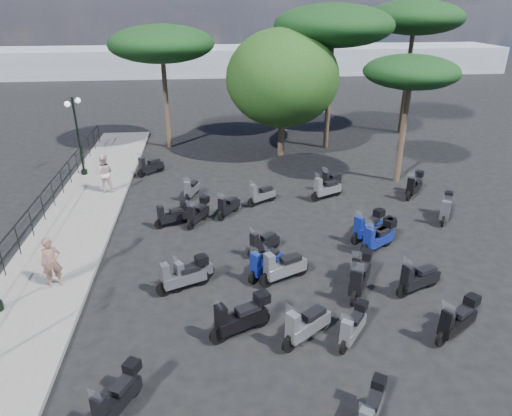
{
  "coord_description": "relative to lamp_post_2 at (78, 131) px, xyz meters",
  "views": [
    {
      "loc": [
        -1.1,
        -12.51,
        8.28
      ],
      "look_at": [
        0.55,
        2.79,
        1.2
      ],
      "focal_mm": 32.0,
      "sensor_mm": 36.0,
      "label": 1
    }
  ],
  "objects": [
    {
      "name": "scooter_14",
      "position": [
        8.68,
        -13.27,
        -1.87
      ],
      "size": [
        1.53,
        1.16,
        1.44
      ],
      "rotation": [
        0.0,
        0.0,
        2.2
      ],
      "color": "black",
      "rests_on": "ground"
    },
    {
      "name": "scooter_28",
      "position": [
        15.82,
        -6.75,
        -1.86
      ],
      "size": [
        1.05,
        1.51,
        1.35
      ],
      "rotation": [
        0.0,
        0.0,
        2.58
      ],
      "color": "black",
      "rests_on": "ground"
    },
    {
      "name": "scooter_27",
      "position": [
        12.15,
        -7.96,
        -1.85
      ],
      "size": [
        1.52,
        1.09,
        1.37
      ],
      "rotation": [
        0.0,
        0.0,
        2.15
      ],
      "color": "black",
      "rests_on": "ground"
    },
    {
      "name": "sidewalk",
      "position": [
        0.95,
        -7.12,
        -2.29
      ],
      "size": [
        3.0,
        30.0,
        0.15
      ],
      "primitive_type": "cube",
      "color": "slate",
      "rests_on": "ground"
    },
    {
      "name": "scooter_21",
      "position": [
        11.03,
        -10.43,
        -1.95
      ],
      "size": [
        0.91,
        1.34,
        1.21
      ],
      "rotation": [
        0.0,
        0.0,
        2.59
      ],
      "color": "black",
      "rests_on": "ground"
    },
    {
      "name": "pine_1",
      "position": [
        19.34,
        6.5,
        4.84
      ],
      "size": [
        5.95,
        5.95,
        8.28
      ],
      "color": "#38281E",
      "rests_on": "ground"
    },
    {
      "name": "scooter_23",
      "position": [
        12.06,
        -2.91,
        -1.95
      ],
      "size": [
        1.23,
        1.04,
        1.21
      ],
      "rotation": [
        0.0,
        0.0,
        2.26
      ],
      "color": "black",
      "rests_on": "ground"
    },
    {
      "name": "scooter_25",
      "position": [
        12.71,
        -13.52,
        -1.85
      ],
      "size": [
        1.53,
        1.05,
        1.36
      ],
      "rotation": [
        0.0,
        0.0,
        2.12
      ],
      "color": "black",
      "rests_on": "ground"
    },
    {
      "name": "scooter_17",
      "position": [
        8.57,
        -4.33,
        -1.93
      ],
      "size": [
        1.39,
        0.96,
        1.26
      ],
      "rotation": [
        0.0,
        0.0,
        2.14
      ],
      "color": "black",
      "rests_on": "ground"
    },
    {
      "name": "scooter_4",
      "position": [
        4.82,
        -6.04,
        -1.91
      ],
      "size": [
        1.43,
        0.85,
        1.22
      ],
      "rotation": [
        0.0,
        0.0,
        2.02
      ],
      "color": "black",
      "rests_on": "ground"
    },
    {
      "name": "scooter_8",
      "position": [
        8.53,
        -10.45,
        -1.86
      ],
      "size": [
        1.72,
        0.97,
        1.47
      ],
      "rotation": [
        0.0,
        0.0,
        2.01
      ],
      "color": "black",
      "rests_on": "ground"
    },
    {
      "name": "scooter_5",
      "position": [
        3.32,
        -0.03,
        -1.91
      ],
      "size": [
        1.29,
        1.16,
        1.3
      ],
      "rotation": [
        0.0,
        0.0,
        2.29
      ],
      "color": "black",
      "rests_on": "ground"
    },
    {
      "name": "pine_0",
      "position": [
        13.46,
        3.66,
        4.56
      ],
      "size": [
        6.65,
        6.65,
        8.11
      ],
      "color": "#38281E",
      "rests_on": "ground"
    },
    {
      "name": "scooter_12",
      "position": [
        9.48,
        -16.06,
        -1.92
      ],
      "size": [
        0.96,
        1.29,
        1.18
      ],
      "rotation": [
        0.0,
        0.0,
        2.55
      ],
      "color": "black",
      "rests_on": "ground"
    },
    {
      "name": "scooter_2",
      "position": [
        5.41,
        -10.59,
        -1.84
      ],
      "size": [
        1.65,
        0.9,
        1.39
      ],
      "rotation": [
        0.0,
        0.0,
        1.97
      ],
      "color": "black",
      "rests_on": "ground"
    },
    {
      "name": "scooter_31",
      "position": [
        12.29,
        -8.67,
        -1.85
      ],
      "size": [
        1.52,
        1.09,
        1.37
      ],
      "rotation": [
        0.0,
        0.0,
        2.15
      ],
      "color": "black",
      "rests_on": "ground"
    },
    {
      "name": "pine_3",
      "position": [
        15.62,
        -2.22,
        2.87
      ],
      "size": [
        4.33,
        4.33,
        6.03
      ],
      "color": "#38281E",
      "rests_on": "ground"
    },
    {
      "name": "broadleaf_tree",
      "position": [
        10.5,
        2.48,
        1.97
      ],
      "size": [
        6.16,
        6.16,
        6.96
      ],
      "color": "#38281E",
      "rests_on": "ground"
    },
    {
      "name": "scooter_13",
      "position": [
        7.01,
        -12.85,
        -1.82
      ],
      "size": [
        1.71,
        0.99,
        1.46
      ],
      "rotation": [
        0.0,
        0.0,
        2.0
      ],
      "color": "black",
      "rests_on": "ground"
    },
    {
      "name": "pine_2",
      "position": [
        3.99,
        4.72,
        3.61
      ],
      "size": [
        5.94,
        5.94,
        7.04
      ],
      "color": "#38281E",
      "rests_on": "ground"
    },
    {
      "name": "scooter_9",
      "position": [
        8.12,
        -8.61,
        -1.96
      ],
      "size": [
        1.27,
        0.93,
        1.18
      ],
      "rotation": [
        0.0,
        0.0,
        2.18
      ],
      "color": "black",
      "rests_on": "ground"
    },
    {
      "name": "scooter_10",
      "position": [
        5.81,
        -5.97,
        -1.9
      ],
      "size": [
        0.94,
        1.42,
        1.25
      ],
      "rotation": [
        0.0,
        0.0,
        2.62
      ],
      "color": "black",
      "rests_on": "ground"
    },
    {
      "name": "scooter_15",
      "position": [
        8.0,
        -10.07,
        -1.9
      ],
      "size": [
        1.28,
        1.25,
        1.34
      ],
      "rotation": [
        0.0,
        0.0,
        2.34
      ],
      "color": "black",
      "rests_on": "ground"
    },
    {
      "name": "scooter_16",
      "position": [
        7.05,
        -5.4,
        -1.94
      ],
      "size": [
        1.0,
        1.29,
        1.23
      ],
      "rotation": [
        0.0,
        0.0,
        2.5
      ],
      "color": "black",
      "rests_on": "ground"
    },
    {
      "name": "scooter_3",
      "position": [
        5.66,
        -10.35,
        -1.93
      ],
      "size": [
        1.35,
        1.02,
        1.27
      ],
      "rotation": [
        0.0,
        0.0,
        2.19
      ],
      "color": "black",
      "rests_on": "ground"
    },
    {
      "name": "woman",
      "position": [
        1.43,
        -10.12,
        -1.4
      ],
      "size": [
        0.69,
        0.57,
        1.63
      ],
      "primitive_type": "imported",
      "rotation": [
        0.0,
        0.0,
        0.34
      ],
      "color": "brown",
      "rests_on": "sidewalk"
    },
    {
      "name": "scooter_1",
      "position": [
        4.16,
        -15.16,
        -1.88
      ],
      "size": [
        0.94,
        1.48,
        1.29
      ],
      "rotation": [
        0.0,
        0.0,
        2.64
      ],
      "color": "black",
      "rests_on": "ground"
    },
    {
      "name": "lamp_post_2",
      "position": [
        0.0,
        0.0,
        0.0
      ],
      "size": [
        0.54,
        1.1,
        3.89
      ],
      "rotation": [
        0.0,
        0.0,
        -0.32
      ],
      "color": "black",
      "rests_on": "sidewalk"
    },
    {
      "name": "scooter_29",
      "position": [
        15.6,
        -4.22,
        -1.85
      ],
      "size": [
        1.25,
        1.4,
        1.36
      ],
      "rotation": [
        0.0,
        0.0,
        2.43
      ],
      "color": "black",
      "rests_on": "ground"
    },
    {
      "name": "scooter_11",
      "position": [
        5.49,
        -3.34,
        -1.95
      ],
      "size": [
        0.73,
        1.45,
        1.21
      ],
      "rotation": [
        0.0,
        0.0,
        2.78
      ],
      "color": "black",
      "rests_on": "ground"
    },
    {
      "name": "scooter_26",
      "position": [
        12.55,
        -11.48,
        -1.88
      ],
      "size": [
        1.66,
        0.87,
        1.39
      ],
      "rotation": [
        0.0,
        0.0,
        1.96
      ],
      "color": "black",
      "rests_on": "ground"
    },
    {
      "name": "distant_hills",
      "position": [
        7.45,
        34.88,
        -0.87
      ],
      "size": [
        70.0,
        8.0,
        3.0
      ],
      "primitive_type": "cube",
      "color": "gray",
      "rests_on": "ground"
    },
    {
      "name": "scooter_30",
      "position": [
        12.24,
        -8.86,
        -1.85
      ],
      "size": [
        1.52,
        1.09,
        1.37
      ],
      "rotation": [
        0.0,
        0.0,
        2.15
      ],
      "color": "black",
      "rests_on": "ground"
    },
    {
      "name": "scooter_20",
      "position": [
        10.76,
        -11.31,
        -1.8
      ],
      "size": [
        1.13,
        1.69,
        1.49
      ],
      "rotation": [
        0.0,
        0.0,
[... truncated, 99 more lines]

